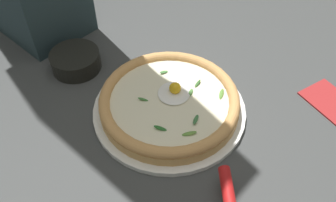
% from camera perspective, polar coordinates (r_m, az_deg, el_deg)
% --- Properties ---
extents(ground_plane, '(2.40, 2.40, 0.03)m').
position_cam_1_polar(ground_plane, '(0.80, -1.34, -4.24)').
color(ground_plane, '#3C3D3D').
rests_on(ground_plane, ground).
extents(pizza_plate, '(0.34, 0.34, 0.01)m').
position_cam_1_polar(pizza_plate, '(0.81, 0.00, -1.25)').
color(pizza_plate, white).
rests_on(pizza_plate, ground).
extents(pizza, '(0.30, 0.30, 0.05)m').
position_cam_1_polar(pizza, '(0.79, 0.01, 0.04)').
color(pizza, tan).
rests_on(pizza, pizza_plate).
extents(side_bowl, '(0.12, 0.12, 0.04)m').
position_cam_1_polar(side_bowl, '(0.93, -14.33, 6.17)').
color(side_bowl, black).
rests_on(side_bowl, ground).
extents(folded_napkin, '(0.14, 0.17, 0.01)m').
position_cam_1_polar(folded_napkin, '(0.90, 24.69, -0.41)').
color(folded_napkin, maroon).
rests_on(folded_napkin, ground).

